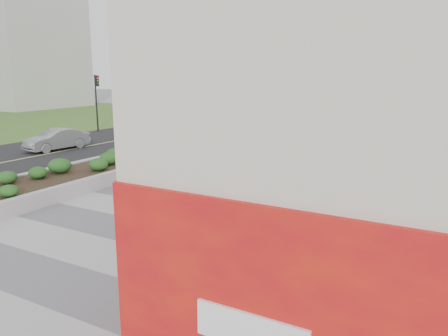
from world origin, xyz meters
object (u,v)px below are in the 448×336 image
(planter, at_px, (115,164))
(traffic_signal_near, at_px, (205,97))
(car_dark, at_px, (161,119))
(skateboarder, at_px, (146,198))
(traffic_signal_far, at_px, (97,94))
(car_silver, at_px, (57,139))

(planter, bearing_deg, traffic_signal_near, 99.35)
(planter, bearing_deg, car_dark, 119.77)
(car_dark, bearing_deg, traffic_signal_near, -48.93)
(skateboarder, xyz_separation_m, car_dark, (-13.13, 18.08, 0.01))
(traffic_signal_near, distance_m, car_dark, 7.30)
(traffic_signal_far, relative_size, car_dark, 0.89)
(planter, xyz_separation_m, skateboarder, (5.23, -4.27, 0.26))
(planter, distance_m, traffic_signal_near, 10.90)
(traffic_signal_far, bearing_deg, traffic_signal_near, 3.11)
(car_silver, height_order, car_dark, car_dark)
(planter, xyz_separation_m, car_dark, (-7.90, 13.81, 0.27))
(planter, relative_size, car_silver, 4.90)
(skateboarder, bearing_deg, planter, 120.65)
(traffic_signal_near, height_order, skateboarder, traffic_signal_near)
(planter, distance_m, traffic_signal_far, 15.00)
(car_dark, bearing_deg, car_silver, -106.31)
(planter, bearing_deg, car_silver, 157.91)
(skateboarder, xyz_separation_m, car_silver, (-12.29, 7.13, -0.08))
(car_silver, bearing_deg, traffic_signal_near, 63.29)
(planter, distance_m, car_silver, 7.62)
(traffic_signal_near, height_order, car_dark, traffic_signal_near)
(traffic_signal_near, bearing_deg, skateboarder, -64.76)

